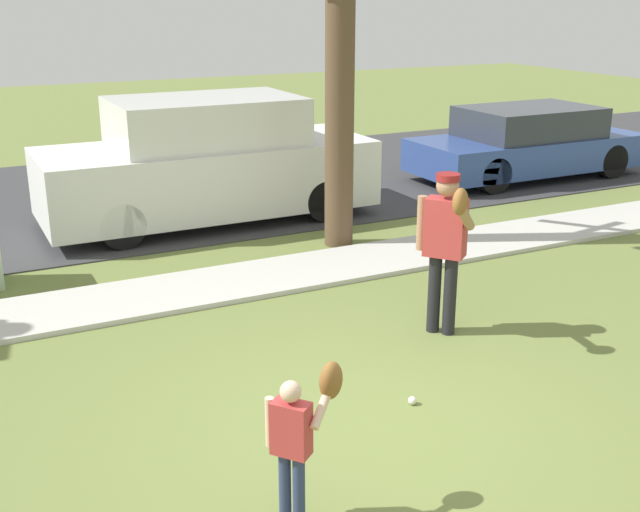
{
  "coord_description": "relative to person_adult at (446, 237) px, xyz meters",
  "views": [
    {
      "loc": [
        -2.84,
        -4.92,
        3.37
      ],
      "look_at": [
        0.33,
        1.44,
        1.0
      ],
      "focal_mm": 44.42,
      "sensor_mm": 36.0,
      "label": 1
    }
  ],
  "objects": [
    {
      "name": "parked_van_white",
      "position": [
        -0.73,
        5.19,
        -0.15
      ],
      "size": [
        5.0,
        1.95,
        1.88
      ],
      "rotation": [
        0.0,
        0.0,
        3.14
      ],
      "color": "silver",
      "rests_on": "road_surface"
    },
    {
      "name": "parked_wagon_blue",
      "position": [
        5.66,
        5.36,
        -0.39
      ],
      "size": [
        4.5,
        1.8,
        1.33
      ],
      "rotation": [
        0.0,
        0.0,
        3.14
      ],
      "color": "#2D478C",
      "rests_on": "road_surface"
    },
    {
      "name": "ground_plane",
      "position": [
        -1.65,
        2.23,
        -1.06
      ],
      "size": [
        48.0,
        48.0,
        0.0
      ],
      "primitive_type": "plane",
      "color": "olive"
    },
    {
      "name": "person_adult",
      "position": [
        0.0,
        0.0,
        0.0
      ],
      "size": [
        0.54,
        0.84,
        1.69
      ],
      "rotation": [
        0.0,
        0.0,
        -2.47
      ],
      "color": "black",
      "rests_on": "ground"
    },
    {
      "name": "road_surface",
      "position": [
        -1.65,
        7.33,
        -1.05
      ],
      "size": [
        36.0,
        6.8,
        0.02
      ],
      "primitive_type": "cube",
      "color": "#38383A",
      "rests_on": "ground"
    },
    {
      "name": "person_child",
      "position": [
        -2.58,
        -2.09,
        -0.36
      ],
      "size": [
        0.58,
        0.32,
        1.08
      ],
      "rotation": [
        0.0,
        0.0,
        0.67
      ],
      "color": "navy",
      "rests_on": "ground"
    },
    {
      "name": "sidewalk_strip",
      "position": [
        -1.65,
        2.33,
        -1.03
      ],
      "size": [
        36.0,
        1.2,
        0.06
      ],
      "primitive_type": "cube",
      "color": "beige",
      "rests_on": "ground"
    },
    {
      "name": "street_tree_near",
      "position": [
        0.5,
        3.21,
        2.0
      ],
      "size": [
        1.85,
        1.89,
        5.77
      ],
      "color": "brown",
      "rests_on": "ground"
    },
    {
      "name": "baseball",
      "position": [
        -1.08,
        -1.13,
        -1.02
      ],
      "size": [
        0.07,
        0.07,
        0.07
      ],
      "primitive_type": "sphere",
      "color": "white",
      "rests_on": "ground"
    }
  ]
}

